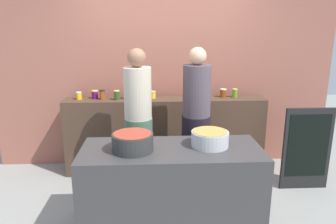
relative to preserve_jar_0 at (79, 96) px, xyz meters
The scene contains 20 objects.
ground 1.94m from the preserve_jar_0, 44.29° to the right, with size 12.00×12.00×0.00m, color gray.
storefront_wall 1.26m from the preserve_jar_0, 16.11° to the left, with size 4.80×0.12×3.00m, color #9C5A49.
display_shelf 1.28m from the preserve_jar_0, ahead, with size 2.70×0.36×1.03m, color #483325.
prep_table 1.94m from the preserve_jar_0, 51.05° to the right, with size 1.70×0.70×0.87m, color #373637.
preserve_jar_0 is the anchor object (origin of this frame).
preserve_jar_1 0.21m from the preserve_jar_0, ahead, with size 0.09×0.09×0.11m.
preserve_jar_2 0.31m from the preserve_jar_0, ahead, with size 0.07×0.07×0.13m.
preserve_jar_3 0.51m from the preserve_jar_0, ahead, with size 0.08×0.08×0.13m.
preserve_jar_4 0.64m from the preserve_jar_0, ahead, with size 0.07×0.07×0.12m.
preserve_jar_5 0.75m from the preserve_jar_0, ahead, with size 0.09×0.09×0.12m.
preserve_jar_6 0.87m from the preserve_jar_0, ahead, with size 0.07×0.07×0.12m.
preserve_jar_7 0.98m from the preserve_jar_0, ahead, with size 0.08×0.08×0.10m.
preserve_jar_8 1.57m from the preserve_jar_0, ahead, with size 0.08×0.08×0.14m.
preserve_jar_9 1.95m from the preserve_jar_0, ahead, with size 0.09×0.09×0.12m.
preserve_jar_10 2.10m from the preserve_jar_0, ahead, with size 0.07×0.07×0.12m.
cooking_pot_left 1.66m from the preserve_jar_0, 61.53° to the right, with size 0.38×0.38×0.17m.
cooking_pot_center 2.05m from the preserve_jar_0, 42.20° to the right, with size 0.35×0.35×0.15m.
cook_with_tongs 1.09m from the preserve_jar_0, 39.59° to the right, with size 0.33×0.33×1.75m.
cook_in_cap 1.64m from the preserve_jar_0, 23.07° to the right, with size 0.34×0.34×1.76m.
chalkboard_sign 2.98m from the preserve_jar_0, 12.60° to the right, with size 0.60×0.05×1.04m.
Camera 1 is at (-0.18, -3.09, 1.97)m, focal length 34.18 mm.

